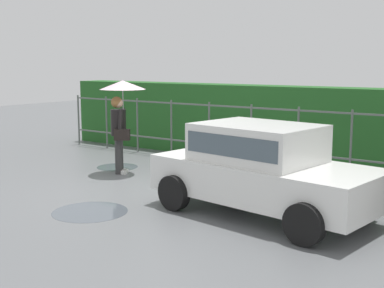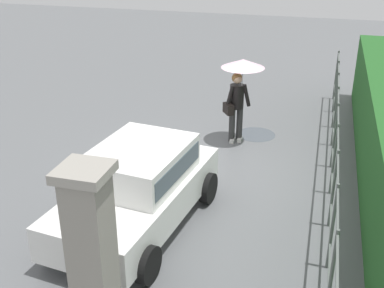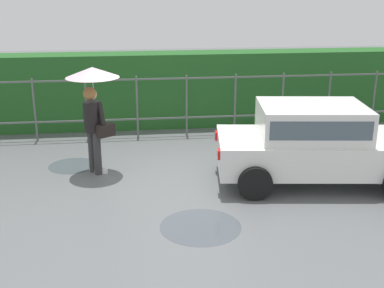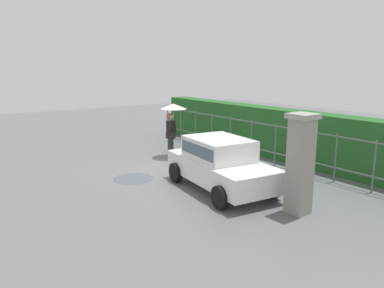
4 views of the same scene
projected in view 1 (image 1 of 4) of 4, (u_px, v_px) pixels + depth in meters
ground_plane at (164, 188)px, 10.20m from camera, size 40.00×40.00×0.00m
car at (262, 166)px, 8.35m from camera, size 3.90×2.24×1.48m
pedestrian at (121, 104)px, 11.39m from camera, size 1.02×1.02×2.08m
fence_section at (251, 133)px, 12.13m from camera, size 12.02×0.05×1.50m
hedge_row at (271, 124)px, 12.92m from camera, size 12.97×0.90×1.90m
puddle_near at (90, 212)px, 8.57m from camera, size 1.26×1.26×0.00m
puddle_far at (117, 167)px, 12.25m from camera, size 0.98×0.98×0.00m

